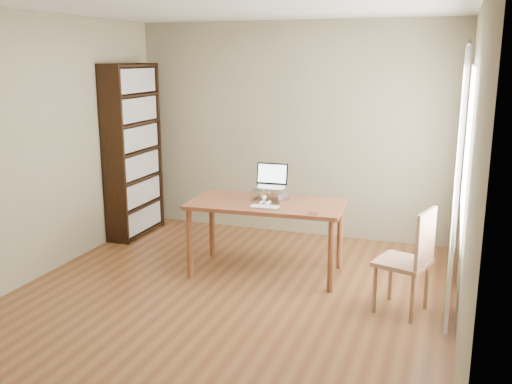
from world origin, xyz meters
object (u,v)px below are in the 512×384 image
chair (411,257)px  desk (266,211)px  cat (272,193)px  bookshelf (133,151)px  laptop (271,181)px  keyboard (265,207)px

chair → desk: bearing=178.8°
cat → chair: size_ratio=0.53×
bookshelf → desk: (1.97, -0.74, -0.39)m
desk → chair: chair is taller
bookshelf → chair: size_ratio=2.23×
desk → chair: size_ratio=1.69×
laptop → cat: 0.13m
cat → bookshelf: bearing=167.6°
keyboard → cat: 0.34m
laptop → keyboard: 0.40m
laptop → desk: bearing=-93.7°
laptop → keyboard: size_ratio=1.15×
bookshelf → chair: 3.68m
laptop → chair: (1.47, -0.61, -0.43)m
cat → chair: 1.59m
keyboard → cat: size_ratio=0.60×
bookshelf → keyboard: (2.02, -0.96, -0.29)m
desk → cat: cat is taller
keyboard → laptop: bearing=97.5°
bookshelf → laptop: size_ratio=6.22×
bookshelf → cat: bookshelf is taller
laptop → keyboard: laptop is taller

